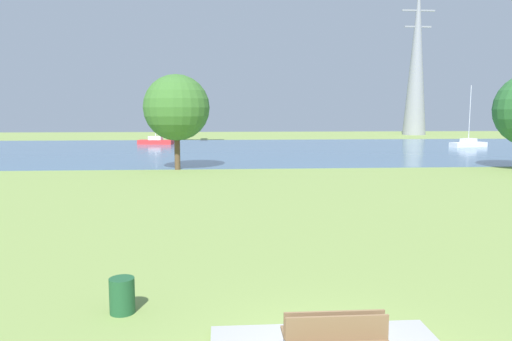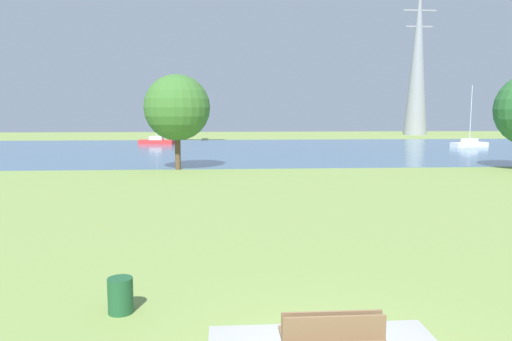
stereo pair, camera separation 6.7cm
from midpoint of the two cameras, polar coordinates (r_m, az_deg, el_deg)
The scene contains 8 objects.
ground_plane at distance 30.35m, azimuth -0.43°, elevation -1.58°, with size 160.00×160.00×0.00m, color #7F994C.
bench_facing_water at distance 9.35m, azimuth 8.67°, elevation -18.52°, with size 1.80×0.48×0.89m.
litter_bin at distance 11.59m, azimuth -15.58°, elevation -13.93°, with size 0.56×0.56×0.80m, color #1E512D.
water_surface at distance 58.16m, azimuth -2.21°, elevation 2.48°, with size 140.00×40.00×0.02m, color #476B8B.
sailboat_white at distance 67.63m, azimuth 23.58°, elevation 2.92°, with size 5.03×2.71×7.77m.
sailboat_red at distance 68.77m, azimuth -11.70°, elevation 3.39°, with size 5.00×2.40×5.64m.
tree_mid_shore at distance 38.13m, azimuth -9.35°, elevation 7.26°, with size 5.08×5.08×7.34m.
electricity_pylon at distance 100.80m, azimuth 18.29°, elevation 12.41°, with size 6.40×4.40×29.52m.
Camera 1 is at (-1.97, -7.96, 4.47)m, focal length 34.15 mm.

